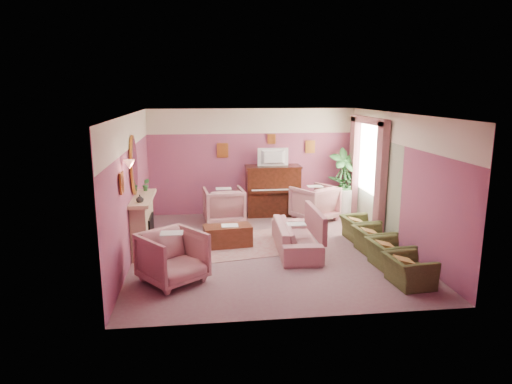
{
  "coord_description": "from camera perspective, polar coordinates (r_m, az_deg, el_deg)",
  "views": [
    {
      "loc": [
        -1.36,
        -8.98,
        3.23
      ],
      "look_at": [
        -0.23,
        0.4,
        1.14
      ],
      "focal_mm": 32.0,
      "sensor_mm": 36.0,
      "label": 1
    }
  ],
  "objects": [
    {
      "name": "picture_rail_band",
      "position": [
        12.07,
        -0.42,
        8.86
      ],
      "size": [
        5.5,
        0.01,
        0.65
      ],
      "primitive_type": "cube",
      "color": "#EEE6C9",
      "rests_on": "wall_back"
    },
    {
      "name": "palm_pot",
      "position": [
        12.45,
        10.71,
        -2.0
      ],
      "size": [
        0.34,
        0.34,
        0.34
      ],
      "primitive_type": "cylinder",
      "color": "#AC6232",
      "rests_on": "floor"
    },
    {
      "name": "mantel_shelf",
      "position": [
        9.5,
        -13.98,
        -0.77
      ],
      "size": [
        0.4,
        1.55,
        0.07
      ],
      "primitive_type": "cube",
      "color": "tan",
      "rests_on": "fireplace_surround"
    },
    {
      "name": "wall_front",
      "position": [
        6.4,
        5.68,
        -4.24
      ],
      "size": [
        5.5,
        0.02,
        2.8
      ],
      "primitive_type": "cube",
      "color": "#7B426D",
      "rests_on": "floor"
    },
    {
      "name": "television",
      "position": [
        11.87,
        2.19,
        4.55
      ],
      "size": [
        0.8,
        0.12,
        0.48
      ],
      "primitive_type": "imported",
      "color": "black",
      "rests_on": "piano"
    },
    {
      "name": "mirror_frame",
      "position": [
        9.39,
        -15.04,
        3.25
      ],
      "size": [
        0.04,
        0.72,
        1.2
      ],
      "primitive_type": "ellipsoid",
      "color": "#BB772B",
      "rests_on": "wall_left"
    },
    {
      "name": "floral_armchair_left",
      "position": [
        11.39,
        -4.04,
        -1.48
      ],
      "size": [
        0.95,
        0.95,
        0.99
      ],
      "primitive_type": "imported",
      "color": "tan",
      "rests_on": "floor"
    },
    {
      "name": "fireplace_surround",
      "position": [
        9.64,
        -13.98,
        -4.07
      ],
      "size": [
        0.3,
        1.4,
        1.1
      ],
      "primitive_type": "cube",
      "color": "tan",
      "rests_on": "floor"
    },
    {
      "name": "coffee_table",
      "position": [
        9.77,
        -3.57,
        -5.5
      ],
      "size": [
        1.05,
        0.62,
        0.45
      ],
      "primitive_type": "cube",
      "rotation": [
        0.0,
        0.0,
        0.12
      ],
      "color": "#552917",
      "rests_on": "floor"
    },
    {
      "name": "sconce_shade",
      "position": [
        8.32,
        -15.55,
        3.34
      ],
      "size": [
        0.2,
        0.2,
        0.16
      ],
      "primitive_type": "cone",
      "color": "#FF9E7D",
      "rests_on": "wall_left"
    },
    {
      "name": "fire_ember",
      "position": [
        9.72,
        -13.05,
        -5.92
      ],
      "size": [
        0.06,
        0.54,
        0.1
      ],
      "primitive_type": "cube",
      "color": "orange",
      "rests_on": "floor"
    },
    {
      "name": "piano",
      "position": [
        12.09,
        2.12,
        0.11
      ],
      "size": [
        1.4,
        0.6,
        1.3
      ],
      "primitive_type": "cube",
      "color": "#32140A",
      "rests_on": "floor"
    },
    {
      "name": "table_paper",
      "position": [
        9.7,
        -3.3,
        -4.19
      ],
      "size": [
        0.35,
        0.28,
        0.01
      ],
      "primitive_type": "cube",
      "color": "white",
      "rests_on": "coffee_table"
    },
    {
      "name": "piano_keys",
      "position": [
        11.73,
        2.39,
        0.28
      ],
      "size": [
        1.2,
        0.08,
        0.02
      ],
      "primitive_type": "cube",
      "color": "white",
      "rests_on": "piano"
    },
    {
      "name": "print_back_right",
      "position": [
        12.38,
        6.79,
        5.63
      ],
      "size": [
        0.26,
        0.03,
        0.34
      ],
      "primitive_type": "cube",
      "color": "#BB772B",
      "rests_on": "wall_back"
    },
    {
      "name": "hearth",
      "position": [
        9.78,
        -12.64,
        -7.08
      ],
      "size": [
        0.55,
        1.5,
        0.02
      ],
      "primitive_type": "cube",
      "color": "tan",
      "rests_on": "floor"
    },
    {
      "name": "window_blind",
      "position": [
        11.39,
        14.1,
        4.35
      ],
      "size": [
        0.03,
        1.4,
        1.8
      ],
      "primitive_type": "cube",
      "color": "beige",
      "rests_on": "wall_right"
    },
    {
      "name": "curtain_left",
      "position": [
        10.58,
        15.34,
        1.49
      ],
      "size": [
        0.16,
        0.34,
        2.6
      ],
      "primitive_type": "cube",
      "color": "#8A5157",
      "rests_on": "floor"
    },
    {
      "name": "floor",
      "position": [
        9.64,
        1.63,
        -7.14
      ],
      "size": [
        5.5,
        6.0,
        0.01
      ],
      "primitive_type": "cube",
      "color": "#77565C",
      "rests_on": "ground"
    },
    {
      "name": "wall_right",
      "position": [
        10.04,
        17.39,
        1.37
      ],
      "size": [
        0.02,
        6.0,
        2.8
      ],
      "primitive_type": "cube",
      "color": "#7B426D",
      "rests_on": "floor"
    },
    {
      "name": "stripe_panel",
      "position": [
        11.27,
        14.54,
        1.02
      ],
      "size": [
        0.01,
        3.0,
        2.15
      ],
      "primitive_type": "cube",
      "color": "#A3B191",
      "rests_on": "wall_right"
    },
    {
      "name": "piano_top",
      "position": [
        11.96,
        2.14,
        3.2
      ],
      "size": [
        1.45,
        0.65,
        0.04
      ],
      "primitive_type": "cube",
      "color": "#32140A",
      "rests_on": "piano"
    },
    {
      "name": "pelmet",
      "position": [
        11.28,
        13.95,
        8.68
      ],
      "size": [
        0.16,
        2.2,
        0.16
      ],
      "primitive_type": "cube",
      "color": "#8A5157",
      "rests_on": "wall_right"
    },
    {
      "name": "area_rug",
      "position": [
        9.86,
        -2.97,
        -6.67
      ],
      "size": [
        2.79,
        2.23,
        0.01
      ],
      "primitive_type": "cube",
      "rotation": [
        0.0,
        0.0,
        0.18
      ],
      "color": "#996966",
      "rests_on": "floor"
    },
    {
      "name": "olive_chair_a",
      "position": [
        8.25,
        18.59,
        -8.74
      ],
      "size": [
        0.56,
        0.79,
        0.68
      ],
      "primitive_type": "imported",
      "color": "#444F25",
      "rests_on": "floor"
    },
    {
      "name": "wall_back",
      "position": [
        12.2,
        -0.42,
        3.82
      ],
      "size": [
        5.5,
        0.02,
        2.8
      ],
      "primitive_type": "cube",
      "color": "#7B426D",
      "rests_on": "floor"
    },
    {
      "name": "piano_keyshelf",
      "position": [
        11.73,
        2.39,
        0.08
      ],
      "size": [
        1.3,
        0.12,
        0.06
      ],
      "primitive_type": "cube",
      "color": "#32140A",
      "rests_on": "piano"
    },
    {
      "name": "sofa_throw",
      "position": [
        9.49,
        7.42,
        -3.75
      ],
      "size": [
        0.1,
        1.52,
        0.56
      ],
      "primitive_type": "cube",
      "color": "#8A5157",
      "rests_on": "sofa"
    },
    {
      "name": "print_left_wall",
      "position": [
        8.04,
        -16.44,
        1.1
      ],
      "size": [
        0.03,
        0.28,
        0.36
      ],
      "primitive_type": "cube",
      "color": "#BB772B",
      "rests_on": "wall_left"
    },
    {
      "name": "palm_plant",
      "position": [
        12.26,
        10.88,
        2.03
      ],
      "size": [
        0.76,
        0.76,
        1.44
      ],
      "primitive_type": "imported",
      "color": "#2B692F",
      "rests_on": "palm_pot"
    },
    {
      "name": "print_back_left",
      "position": [
        12.05,
        -4.2,
        5.21
      ],
      "size": [
        0.3,
        0.03,
        0.38
      ],
      "primitive_type": "cube",
      "color": "#BB772B",
      "rests_on": "wall_back"
    },
    {
      "name": "wall_left",
      "position": [
        9.27,
        -15.38,
        0.61
      ],
      "size": [
        0.02,
        6.0,
        2.8
      ],
      "primitive_type": "cube",
      "color": "#7B426D",
      "rests_on": "floor"
    },
    {
      "name": "floral_armchair_front",
      "position": [
        8.02,
        -10.38,
        -7.71
      ],
      "size": [
        0.95,
        0.95,
        0.99
      ],
      "primitive_type": "imported",
      "color": "tan",
      "rests_on": "floor"
    },
    {
      "name": "side_table",
      "position": [
        12.4,
        10.78,
        -1.21
      ],
      "size": [
        0.52,
        0.52,
        0.7
      ],
      "primitive_type": "cylinder",
      "color": "silver",
      "rests_on": "floor"
    },
    {
      "name": "olive_chair_c",
      "position": [
        9.66,
        14.45,
        -5.36
      ],
      "size": [
        0.56,
        0.79,
        0.68
      ],
      "primitive_type": "imported",
      "color": "#444F25",
      "rests_on": "floor"
    },
    {
      "name": "mirror_glass",
      "position": [
        9.38,
        -14.89,
        3.26
      ],
      "size": [
        0.01,
        0.6,
        1.06
      ],
      "primitive_type": "ellipsoid",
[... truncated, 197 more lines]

